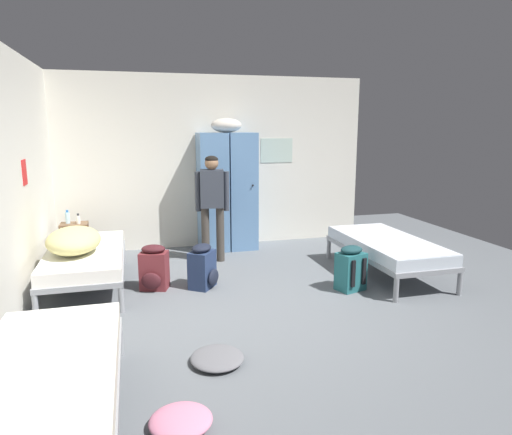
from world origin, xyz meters
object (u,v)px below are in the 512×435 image
(lotion_bottle, at_px, (78,219))
(clothes_pile_grey, at_px, (217,358))
(bed_left_rear, at_px, (86,257))
(backpack_teal, at_px, (350,269))
(shelf_unit, at_px, (75,238))
(backpack_maroon, at_px, (154,268))
(clothes_pile_pink, at_px, (181,421))
(water_bottle, at_px, (68,217))
(locker_bank, at_px, (227,189))
(bed_right, at_px, (387,247))
(bedding_heap, at_px, (74,240))
(backpack_navy, at_px, (203,267))
(bed_left_front, at_px, (46,377))
(person_traveler, at_px, (212,199))

(lotion_bottle, xyz_separation_m, clothes_pile_grey, (1.39, -3.41, -0.59))
(bed_left_rear, bearing_deg, backpack_teal, -16.59)
(shelf_unit, relative_size, backpack_maroon, 1.04)
(bed_left_rear, bearing_deg, clothes_pile_pink, -74.76)
(water_bottle, bearing_deg, shelf_unit, -14.04)
(locker_bank, relative_size, bed_right, 1.09)
(bed_left_rear, distance_m, lotion_bottle, 1.21)
(bedding_heap, xyz_separation_m, backpack_navy, (1.48, -0.23, -0.38))
(clothes_pile_grey, bearing_deg, backpack_maroon, 101.86)
(bed_left_rear, xyz_separation_m, clothes_pile_grey, (1.21, -2.24, -0.34))
(shelf_unit, height_order, backpack_navy, shelf_unit)
(clothes_pile_pink, bearing_deg, backpack_teal, 42.89)
(lotion_bottle, height_order, backpack_navy, lotion_bottle)
(locker_bank, relative_size, backpack_navy, 3.76)
(lotion_bottle, distance_m, backpack_navy, 2.23)
(bed_left_rear, xyz_separation_m, bedding_heap, (-0.10, -0.16, 0.26))
(water_bottle, bearing_deg, clothes_pile_pink, -74.83)
(shelf_unit, relative_size, bed_left_front, 0.30)
(person_traveler, bearing_deg, locker_bank, 61.56)
(bedding_heap, distance_m, person_traveler, 2.01)
(person_traveler, xyz_separation_m, water_bottle, (-2.02, 0.53, -0.27))
(clothes_pile_grey, relative_size, clothes_pile_pink, 1.13)
(backpack_teal, xyz_separation_m, clothes_pile_pink, (-2.26, -2.10, -0.21))
(bedding_heap, height_order, backpack_maroon, bedding_heap)
(bedding_heap, relative_size, backpack_navy, 1.60)
(bed_left_front, distance_m, water_bottle, 4.07)
(shelf_unit, xyz_separation_m, backpack_maroon, (1.05, -1.49, -0.09))
(shelf_unit, distance_m, clothes_pile_pink, 4.37)
(backpack_maroon, xyz_separation_m, backpack_teal, (2.29, -0.64, 0.00))
(shelf_unit, distance_m, lotion_bottle, 0.30)
(bedding_heap, distance_m, lotion_bottle, 1.33)
(bed_left_rear, distance_m, bedding_heap, 0.32)
(shelf_unit, xyz_separation_m, bed_left_rear, (0.25, -1.21, 0.04))
(bed_left_front, height_order, water_bottle, water_bottle)
(bed_left_front, bearing_deg, locker_bank, 63.86)
(shelf_unit, xyz_separation_m, lotion_bottle, (0.07, -0.04, 0.29))
(bed_left_rear, relative_size, clothes_pile_pink, 4.52)
(bedding_heap, xyz_separation_m, water_bottle, (-0.23, 1.39, 0.02))
(bed_left_front, bearing_deg, shelf_unit, 93.55)
(bed_left_front, distance_m, backpack_navy, 2.79)
(locker_bank, xyz_separation_m, clothes_pile_grey, (-0.84, -3.59, -0.93))
(bed_left_front, height_order, bedding_heap, bedding_heap)
(bedding_heap, bearing_deg, backpack_navy, -8.76)
(bedding_heap, bearing_deg, clothes_pile_pink, -72.13)
(bed_left_front, distance_m, clothes_pile_pink, 0.91)
(bed_left_front, distance_m, clothes_pile_grey, 1.38)
(shelf_unit, xyz_separation_m, water_bottle, (-0.08, 0.02, 0.31))
(backpack_navy, bearing_deg, bedding_heap, 171.24)
(bed_left_front, relative_size, clothes_pile_pink, 4.52)
(bedding_heap, bearing_deg, shelf_unit, 96.27)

